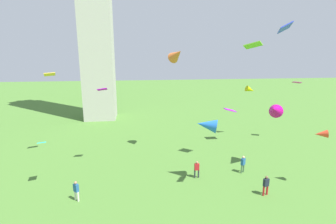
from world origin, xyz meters
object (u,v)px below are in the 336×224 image
at_px(person_1, 243,163).
at_px(kite_flying_0, 42,143).
at_px(kite_flying_8, 321,134).
at_px(kite_flying_1, 250,90).
at_px(kite_flying_3, 102,89).
at_px(person_2, 266,184).
at_px(person_4, 197,168).
at_px(kite_flying_10, 50,74).
at_px(kite_flying_4, 177,55).
at_px(kite_flying_6, 285,28).
at_px(kite_flying_7, 230,110).
at_px(kite_flying_9, 297,82).
at_px(kite_flying_11, 207,125).
at_px(person_0, 76,190).
at_px(kite_flying_5, 275,110).
at_px(kite_flying_2, 253,45).

xyz_separation_m(person_1, kite_flying_0, (-19.11, -0.08, 3.19)).
bearing_deg(kite_flying_8, kite_flying_0, -72.67).
relative_size(kite_flying_1, kite_flying_3, 1.45).
bearing_deg(person_2, kite_flying_1, -125.12).
height_order(person_4, kite_flying_3, kite_flying_3).
xyz_separation_m(kite_flying_0, kite_flying_8, (24.39, -3.50, 0.87)).
bearing_deg(kite_flying_10, kite_flying_4, -21.42).
relative_size(kite_flying_0, kite_flying_6, 0.87).
xyz_separation_m(kite_flying_7, kite_flying_9, (8.79, -0.91, 3.73)).
relative_size(person_1, kite_flying_11, 0.82).
distance_m(kite_flying_3, kite_flying_8, 20.85).
distance_m(kite_flying_0, kite_flying_4, 16.30).
xyz_separation_m(kite_flying_4, kite_flying_10, (-14.07, 1.02, -2.13)).
bearing_deg(person_2, kite_flying_3, -44.24).
xyz_separation_m(person_2, kite_flying_9, (10.68, 12.62, 7.24)).
relative_size(person_0, kite_flying_6, 1.30).
relative_size(kite_flying_1, kite_flying_9, 1.16).
xyz_separation_m(kite_flying_1, kite_flying_8, (-0.35, -14.66, -1.91)).
distance_m(person_2, kite_flying_8, 6.58).
relative_size(kite_flying_0, kite_flying_11, 0.53).
height_order(kite_flying_0, kite_flying_6, kite_flying_6).
bearing_deg(kite_flying_7, person_0, 29.41).
distance_m(person_4, kite_flying_10, 18.91).
relative_size(person_4, kite_flying_1, 1.19).
height_order(person_2, kite_flying_0, kite_flying_0).
bearing_deg(kite_flying_6, kite_flying_8, 132.94).
bearing_deg(kite_flying_4, kite_flying_5, -53.95).
height_order(kite_flying_6, kite_flying_8, kite_flying_6).
distance_m(person_4, kite_flying_1, 16.76).
height_order(person_1, kite_flying_2, kite_flying_2).
relative_size(kite_flying_6, kite_flying_11, 0.60).
height_order(kite_flying_7, kite_flying_8, kite_flying_8).
bearing_deg(person_4, person_1, 2.97).
height_order(kite_flying_8, kite_flying_9, kite_flying_9).
xyz_separation_m(kite_flying_8, kite_flying_11, (-9.64, 2.26, 0.54)).
height_order(person_4, kite_flying_7, kite_flying_7).
relative_size(kite_flying_1, kite_flying_6, 1.09).
bearing_deg(kite_flying_7, kite_flying_8, 99.08).
relative_size(person_0, person_2, 0.97).
distance_m(kite_flying_1, kite_flying_11, 15.99).
height_order(kite_flying_8, kite_flying_10, kite_flying_10).
relative_size(person_4, kite_flying_0, 1.48).
xyz_separation_m(kite_flying_2, kite_flying_9, (9.82, 6.55, -4.52)).
relative_size(kite_flying_2, kite_flying_5, 0.74).
height_order(person_1, kite_flying_3, kite_flying_3).
height_order(kite_flying_5, kite_flying_11, kite_flying_5).
bearing_deg(kite_flying_9, kite_flying_7, 13.26).
bearing_deg(person_1, kite_flying_2, 24.76).
height_order(person_4, kite_flying_0, kite_flying_0).
bearing_deg(kite_flying_5, kite_flying_6, -82.12).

